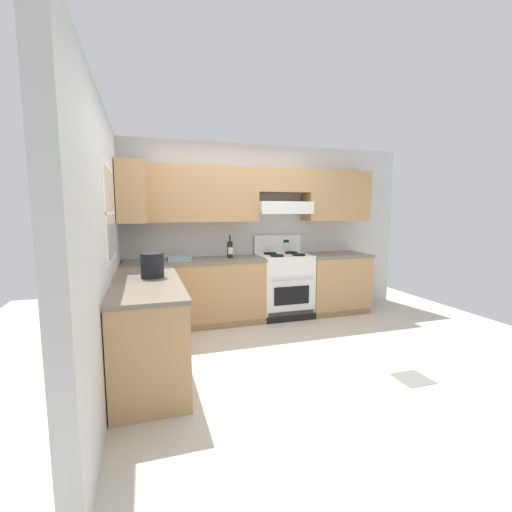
# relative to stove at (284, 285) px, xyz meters

# --- Properties ---
(ground_plane) EXTENTS (7.04, 7.04, 0.00)m
(ground_plane) POSITION_rel_stove_xyz_m (-0.71, -1.25, -0.48)
(ground_plane) COLOR beige
(floor_accent_tile) EXTENTS (0.30, 0.30, 0.01)m
(floor_accent_tile) POSITION_rel_stove_xyz_m (0.40, -2.24, -0.48)
(floor_accent_tile) COLOR slate
(floor_accent_tile) RESTS_ON ground_plane
(wall_back) EXTENTS (4.68, 0.57, 2.55)m
(wall_back) POSITION_rel_stove_xyz_m (-0.31, 0.27, 1.00)
(wall_back) COLOR silver
(wall_back) RESTS_ON ground_plane
(wall_left) EXTENTS (0.47, 4.00, 2.55)m
(wall_left) POSITION_rel_stove_xyz_m (-2.30, -1.03, 0.87)
(wall_left) COLOR silver
(wall_left) RESTS_ON ground_plane
(counter_back_run) EXTENTS (3.60, 0.65, 0.91)m
(counter_back_run) POSITION_rel_stove_xyz_m (-0.58, -0.01, -0.03)
(counter_back_run) COLOR tan
(counter_back_run) RESTS_ON ground_plane
(counter_left_run) EXTENTS (0.63, 1.91, 0.91)m
(counter_left_run) POSITION_rel_stove_xyz_m (-1.96, -1.26, -0.03)
(counter_left_run) COLOR tan
(counter_left_run) RESTS_ON ground_plane
(stove) EXTENTS (0.76, 0.62, 1.20)m
(stove) POSITION_rel_stove_xyz_m (0.00, 0.00, 0.00)
(stove) COLOR white
(stove) RESTS_ON ground_plane
(wine_bottle) EXTENTS (0.08, 0.08, 0.35)m
(wine_bottle) POSITION_rel_stove_xyz_m (-0.81, 0.03, 0.57)
(wine_bottle) COLOR black
(wine_bottle) RESTS_ON counter_back_run
(bowl) EXTENTS (0.30, 0.27, 0.06)m
(bowl) POSITION_rel_stove_xyz_m (-1.53, 0.01, 0.45)
(bowl) COLOR #9EADB7
(bowl) RESTS_ON counter_back_run
(bucket) EXTENTS (0.24, 0.24, 0.25)m
(bucket) POSITION_rel_stove_xyz_m (-1.90, -1.18, 0.56)
(bucket) COLOR black
(bucket) RESTS_ON counter_left_run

